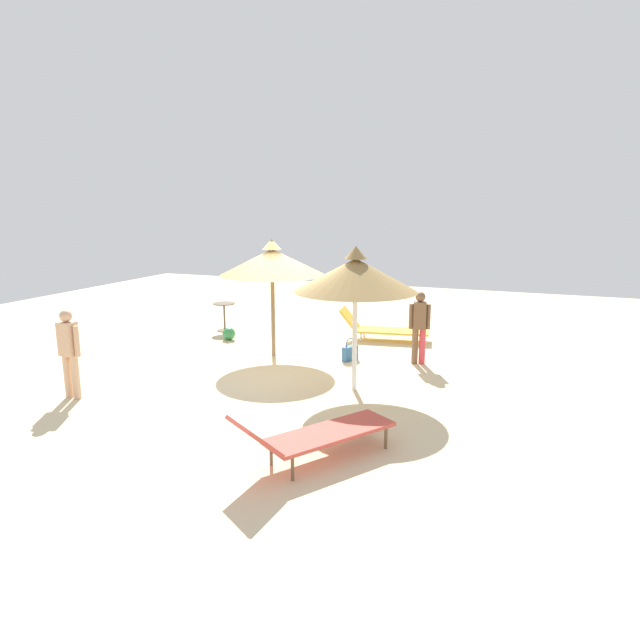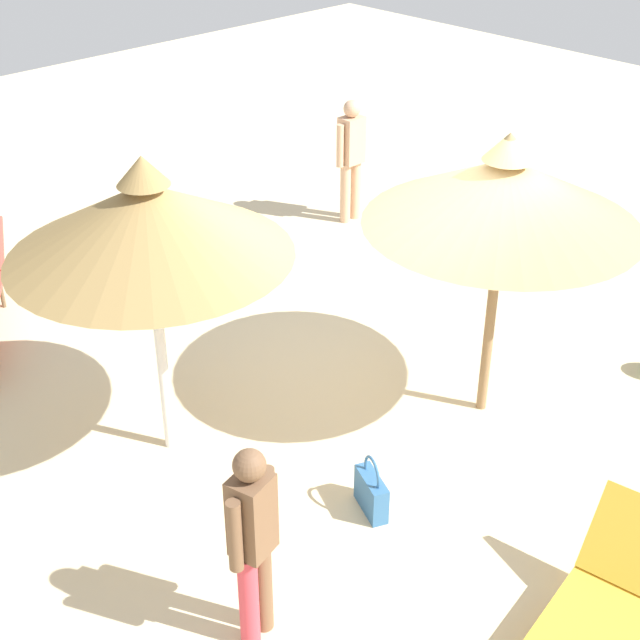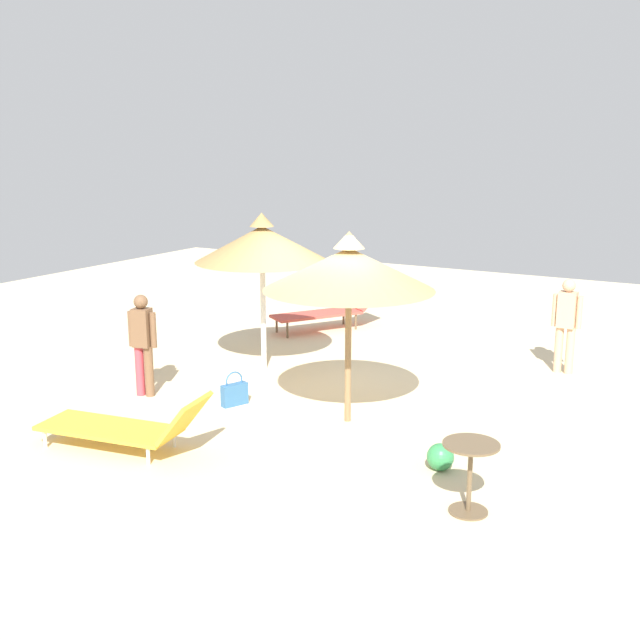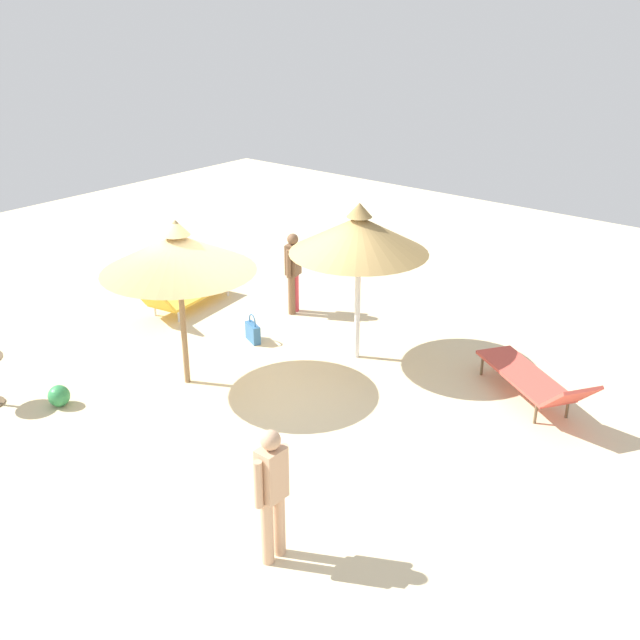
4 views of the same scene
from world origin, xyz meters
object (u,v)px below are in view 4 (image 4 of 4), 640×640
Objects in this scene: parasol_umbrella_far_right at (178,253)px; lounge_chair_far_left at (182,295)px; handbag at (253,332)px; person_standing_near_left at (272,488)px; person_standing_front at (293,269)px; parasol_umbrella_back at (359,235)px; beach_ball at (59,396)px; lounge_chair_center at (535,380)px.

parasol_umbrella_far_right is 1.14× the size of lounge_chair_far_left.
parasol_umbrella_far_right reaches higher than handbag.
person_standing_near_left is 5.43m from handbag.
handbag is at bearing -43.70° from person_standing_near_left.
person_standing_front is 6.62m from person_standing_near_left.
handbag is (1.72, 0.64, -1.89)m from parasol_umbrella_back.
person_standing_near_left is 4.93× the size of beach_ball.
lounge_chair_center is (-4.36, -2.69, -1.68)m from parasol_umbrella_far_right.
person_standing_near_left reaches higher than person_standing_front.
person_standing_near_left is at bearing 146.47° from lounge_chair_far_left.
parasol_umbrella_back is at bearing -122.45° from parasol_umbrella_far_right.
handbag is (0.24, -1.69, -1.89)m from parasol_umbrella_far_right.
lounge_chair_center is 4.81m from person_standing_near_left.
handbag reaches higher than beach_ball.
lounge_chair_center is 6.80m from beach_ball.
person_standing_front is 4.85× the size of beach_ball.
person_standing_front is 4.79m from beach_ball.
parasol_umbrella_back is 5.00m from beach_ball.
parasol_umbrella_back is 1.16× the size of lounge_chair_center.
parasol_umbrella_far_right reaches higher than beach_ball.
lounge_chair_far_left is 1.47× the size of person_standing_front.
handbag is (4.60, 1.01, -0.21)m from lounge_chair_center.
person_standing_near_left is (-4.20, 5.12, 0.03)m from person_standing_front.
parasol_umbrella_back is 2.64m from handbag.
parasol_umbrella_back is 1.69× the size of person_standing_front.
parasol_umbrella_back is at bearing -159.60° from handbag.
person_standing_near_left is 4.60m from beach_ball.
handbag is at bearing 20.40° from parasol_umbrella_back.
person_standing_front is at bearing -77.91° from handbag.
beach_ball is at bearing 110.87° from lounge_chair_far_left.
person_standing_front reaches higher than lounge_chair_center.
lounge_chair_far_left is at bearing 7.34° from lounge_chair_center.
person_standing_front is (2.02, -0.76, -1.22)m from parasol_umbrella_back.
parasol_umbrella_back is at bearing 7.23° from lounge_chair_center.
parasol_umbrella_far_right is 8.14× the size of beach_ball.
parasol_umbrella_far_right reaches higher than person_standing_front.
handbag is (-0.30, 1.40, -0.67)m from person_standing_front.
parasol_umbrella_back reaches higher than lounge_chair_far_left.
lounge_chair_center is 6.62m from lounge_chair_far_left.
person_standing_front is at bearing -4.58° from lounge_chair_center.
parasol_umbrella_far_right is 1.65× the size of person_standing_near_left.
person_standing_front is at bearing -80.05° from parasol_umbrella_far_right.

